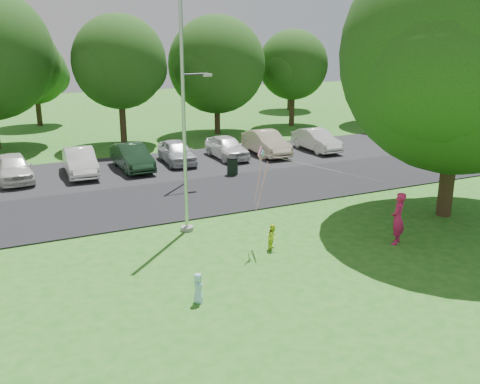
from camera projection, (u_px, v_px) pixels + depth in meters
name	position (u px, v px, depth m)	size (l,w,h in m)	color
ground	(336.00, 262.00, 18.03)	(120.00, 120.00, 0.00)	#27681B
park_road	(227.00, 192.00, 25.81)	(60.00, 6.00, 0.06)	black
parking_strip	(182.00, 164.00, 31.44)	(42.00, 7.00, 0.06)	black
flagpole	(184.00, 125.00, 19.73)	(0.50, 0.50, 10.00)	#B7BABF
street_lamp	(188.00, 118.00, 26.43)	(1.59, 0.21, 5.65)	#3F3F44
trash_can	(232.00, 166.00, 28.92)	(0.63, 0.63, 0.99)	black
big_tree	(461.00, 61.00, 20.79)	(9.97, 9.46, 11.37)	#332316
tree_row	(159.00, 59.00, 38.04)	(64.35, 11.94, 10.88)	#332316
horizon_trees	(154.00, 70.00, 47.81)	(77.46, 7.20, 7.02)	#332316
parked_cars	(180.00, 152.00, 31.25)	(20.07, 4.77, 1.49)	silver
woman	(398.00, 218.00, 19.34)	(0.71, 0.46, 1.94)	#C71A56
child_yellow	(273.00, 237.00, 18.97)	(0.45, 0.35, 0.93)	#D4ED25
child_blue	(198.00, 288.00, 15.17)	(0.44, 0.29, 0.90)	#A1E1F7
kite	(264.00, 167.00, 18.51)	(4.85, 2.16, 2.44)	pink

